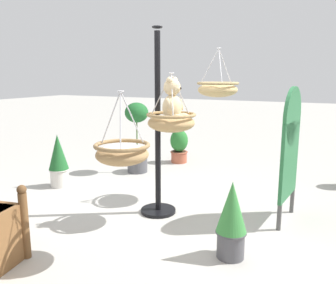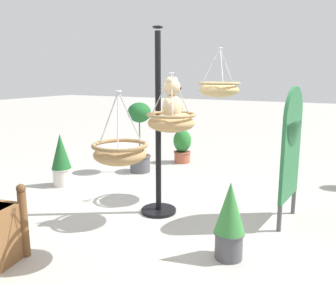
% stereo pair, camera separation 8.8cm
% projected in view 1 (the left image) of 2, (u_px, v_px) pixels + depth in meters
% --- Properties ---
extents(ground_plane, '(40.00, 40.00, 0.00)m').
position_uv_depth(ground_plane, '(166.00, 219.00, 4.13)').
color(ground_plane, '#ADAAA3').
extents(display_pole_central, '(0.44, 0.44, 2.26)m').
position_uv_depth(display_pole_central, '(158.00, 160.00, 4.22)').
color(display_pole_central, black).
rests_on(display_pole_central, ground).
extents(hanging_basket_with_teddy, '(0.56, 0.56, 0.67)m').
position_uv_depth(hanging_basket_with_teddy, '(171.00, 121.00, 3.88)').
color(hanging_basket_with_teddy, tan).
extents(teddy_bear, '(0.34, 0.29, 0.49)m').
position_uv_depth(teddy_bear, '(173.00, 102.00, 3.83)').
color(teddy_bear, '#D1B789').
extents(hanging_basket_left_high, '(0.56, 0.56, 0.64)m').
position_uv_depth(hanging_basket_left_high, '(218.00, 89.00, 4.56)').
color(hanging_basket_left_high, tan).
extents(hanging_basket_right_low, '(0.50, 0.50, 0.65)m').
position_uv_depth(hanging_basket_right_low, '(122.00, 153.00, 3.03)').
color(hanging_basket_right_low, '#A37F51').
extents(potted_plant_fern_front, '(0.35, 0.35, 0.66)m').
position_uv_depth(potted_plant_fern_front, '(179.00, 146.00, 6.78)').
color(potted_plant_fern_front, '#AD563D').
rests_on(potted_plant_fern_front, ground).
extents(potted_plant_bushy_green, '(0.31, 0.31, 0.82)m').
position_uv_depth(potted_plant_bushy_green, '(58.00, 160.00, 5.28)').
color(potted_plant_bushy_green, beige).
rests_on(potted_plant_bushy_green, ground).
extents(potted_plant_small_succulent, '(0.30, 0.30, 0.75)m').
position_uv_depth(potted_plant_small_succulent, '(231.00, 219.00, 3.20)').
color(potted_plant_small_succulent, '#4C4C51').
rests_on(potted_plant_small_succulent, ground).
extents(potted_plant_conical_shrub, '(0.41, 0.41, 1.24)m').
position_uv_depth(potted_plant_conical_shrub, '(137.00, 134.00, 6.03)').
color(potted_plant_conical_shrub, '#4C4C51').
rests_on(potted_plant_conical_shrub, ground).
extents(display_sign_board, '(0.68, 0.12, 1.59)m').
position_uv_depth(display_sign_board, '(290.00, 144.00, 3.91)').
color(display_sign_board, '#286B3D').
rests_on(display_sign_board, ground).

